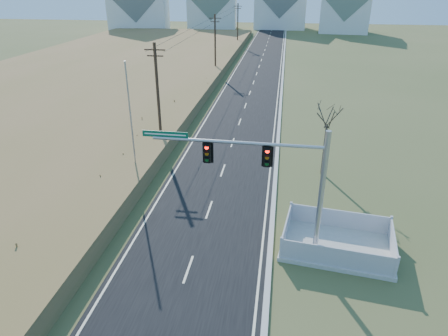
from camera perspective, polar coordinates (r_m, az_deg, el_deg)
ground at (r=23.09m, az=-3.97°, el=-11.19°), size 260.00×260.00×0.00m
road at (r=69.55m, az=4.93°, el=13.93°), size 8.00×180.00×0.06m
curb at (r=69.41m, az=8.45°, el=13.78°), size 0.30×180.00×0.18m
reed_marsh at (r=65.89m, az=-17.59°, el=12.78°), size 38.00×110.00×1.30m
utility_pole_near at (r=35.93m, az=-9.43°, el=10.46°), size 1.80×0.26×9.00m
utility_pole_mid at (r=64.61m, az=-1.27°, el=17.32°), size 1.80×0.26×9.00m
utility_pole_far at (r=94.11m, az=1.98°, el=19.85°), size 1.80×0.26×9.00m
condo_nw at (r=125.54m, az=-12.12°, el=22.12°), size 17.69×13.38×19.05m
condo_nnw at (r=128.19m, az=-1.67°, el=22.33°), size 14.93×11.17×17.03m
condo_n at (r=130.22m, az=8.08°, el=22.46°), size 15.27×10.20×18.54m
condo_ne at (r=123.26m, az=16.96°, el=21.18°), size 14.12×10.51×16.52m
traffic_signal_mast at (r=20.07m, az=8.50°, el=-2.20°), size 9.33×0.64×7.42m
fence_enclosure at (r=23.62m, az=15.79°, el=-10.46°), size 6.54×4.89×1.38m
open_sign at (r=22.10m, az=15.07°, el=-13.08°), size 0.46×0.16×0.57m
flagpole at (r=29.76m, az=-12.94°, el=4.62°), size 0.40×0.40×8.78m
bare_tree at (r=30.37m, az=14.66°, el=7.35°), size 2.23×2.23×5.90m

